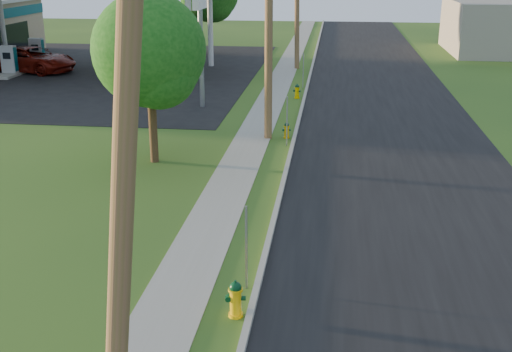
% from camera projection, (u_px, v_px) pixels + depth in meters
% --- Properties ---
extents(road, '(8.00, 120.00, 0.02)m').
position_uv_depth(road, '(411.00, 204.00, 19.51)').
color(road, black).
rests_on(road, ground).
extents(curb, '(0.15, 120.00, 0.15)m').
position_uv_depth(curb, '(280.00, 196.00, 19.95)').
color(curb, gray).
rests_on(curb, ground).
extents(sidewalk, '(1.50, 120.00, 0.03)m').
position_uv_depth(sidewalk, '(224.00, 196.00, 20.17)').
color(sidewalk, gray).
rests_on(sidewalk, ground).
extents(forecourt, '(26.00, 28.00, 0.02)m').
position_uv_depth(forecourt, '(61.00, 71.00, 42.55)').
color(forecourt, black).
rests_on(forecourt, ground).
extents(utility_pole_near, '(1.40, 0.32, 9.48)m').
position_uv_depth(utility_pole_near, '(124.00, 147.00, 8.22)').
color(utility_pole_near, brown).
rests_on(utility_pole_near, ground).
extents(utility_pole_mid, '(1.40, 0.32, 9.80)m').
position_uv_depth(utility_pole_mid, '(269.00, 16.00, 25.09)').
color(utility_pole_mid, brown).
rests_on(utility_pole_mid, ground).
extents(sign_post_near, '(0.05, 0.04, 2.00)m').
position_uv_depth(sign_post_near, '(246.00, 248.00, 14.23)').
color(sign_post_near, gray).
rests_on(sign_post_near, ground).
extents(sign_post_mid, '(0.05, 0.04, 2.00)m').
position_uv_depth(sign_post_mid, '(287.00, 121.00, 25.32)').
color(sign_post_mid, gray).
rests_on(sign_post_mid, ground).
extents(sign_post_far, '(0.05, 0.04, 2.00)m').
position_uv_depth(sign_post_far, '(303.00, 71.00, 36.79)').
color(sign_post_far, gray).
rests_on(sign_post_far, ground).
extents(fuel_pump_nw, '(1.20, 3.20, 1.90)m').
position_uv_depth(fuel_pump_nw, '(10.00, 64.00, 40.73)').
color(fuel_pump_nw, gray).
rests_on(fuel_pump_nw, ground).
extents(fuel_pump_ne, '(1.20, 3.20, 1.90)m').
position_uv_depth(fuel_pump_ne, '(147.00, 67.00, 39.69)').
color(fuel_pump_ne, gray).
rests_on(fuel_pump_ne, ground).
extents(fuel_pump_sw, '(1.20, 3.20, 1.90)m').
position_uv_depth(fuel_pump_sw, '(38.00, 55.00, 44.49)').
color(fuel_pump_sw, gray).
rests_on(fuel_pump_sw, ground).
extents(fuel_pump_se, '(1.20, 3.20, 1.90)m').
position_uv_depth(fuel_pump_se, '(164.00, 58.00, 43.45)').
color(fuel_pump_se, gray).
rests_on(fuel_pump_se, ground).
extents(tree_verge, '(4.01, 4.01, 6.07)m').
position_uv_depth(tree_verge, '(151.00, 55.00, 22.30)').
color(tree_verge, '#3B2915').
rests_on(tree_verge, ground).
extents(hydrant_near, '(0.43, 0.38, 0.83)m').
position_uv_depth(hydrant_near, '(236.00, 299.00, 13.28)').
color(hydrant_near, yellow).
rests_on(hydrant_near, ground).
extents(hydrant_mid, '(0.35, 0.32, 0.69)m').
position_uv_depth(hydrant_mid, '(287.00, 130.00, 26.60)').
color(hydrant_mid, '#E0AC08').
rests_on(hydrant_mid, ground).
extents(hydrant_far, '(0.41, 0.36, 0.78)m').
position_uv_depth(hydrant_far, '(297.00, 91.00, 34.21)').
color(hydrant_far, '#E9BA00').
rests_on(hydrant_far, ground).
extents(car_red, '(6.46, 4.19, 1.66)m').
position_uv_depth(car_red, '(32.00, 60.00, 41.97)').
color(car_red, '#691008').
rests_on(car_red, ground).
extents(car_silver, '(4.35, 2.89, 1.37)m').
position_uv_depth(car_silver, '(139.00, 64.00, 40.93)').
color(car_silver, '#A2A4A9').
rests_on(car_silver, ground).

